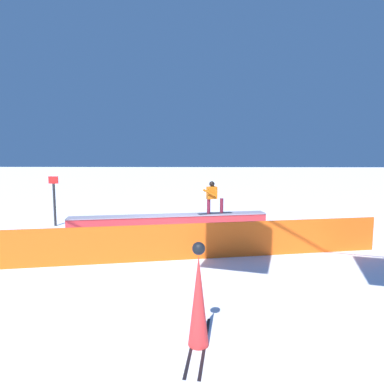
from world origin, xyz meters
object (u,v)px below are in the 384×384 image
Objects in this scene: background_skier_left at (199,298)px; snowboarder at (213,196)px; grind_box at (170,222)px; trail_marker at (54,200)px.

snowboarder is at bearing -93.52° from background_skier_left.
grind_box is at bearing -81.47° from background_skier_left.
background_skier_left is 10.39m from trail_marker.
background_skier_left is at bearing 125.54° from trail_marker.
background_skier_left is at bearing 98.53° from grind_box.
snowboarder is 6.56m from trail_marker.
snowboarder is (-1.73, -0.32, 1.03)m from grind_box.
background_skier_left is (-1.21, 8.10, 0.52)m from grind_box.
trail_marker is (6.04, -8.45, 0.34)m from background_skier_left.
grind_box is at bearing 10.43° from snowboarder.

